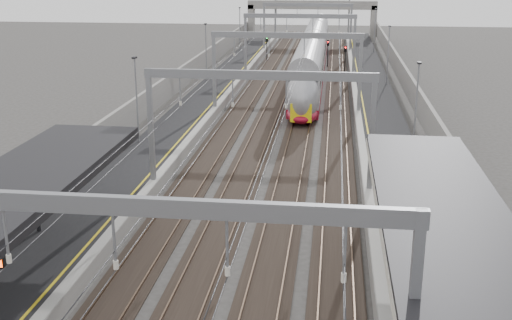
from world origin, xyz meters
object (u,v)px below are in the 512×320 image
(train, at_px, (312,60))
(overbridge, at_px, (312,10))
(signal_green, at_px, (267,44))
(bench, at_px, (450,287))

(train, bearing_deg, overbridge, 92.31)
(train, bearing_deg, signal_green, 117.70)
(overbridge, bearing_deg, bench, -84.48)
(overbridge, distance_m, train, 37.37)
(overbridge, height_order, train, overbridge)
(overbridge, height_order, bench, overbridge)
(overbridge, relative_size, train, 0.43)
(train, bearing_deg, bench, -82.26)
(signal_green, bearing_deg, train, -62.30)
(overbridge, distance_m, signal_green, 25.16)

